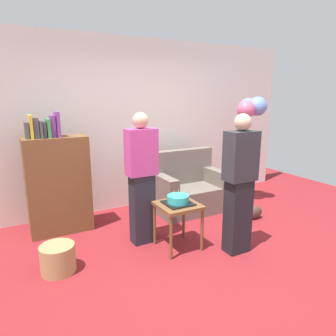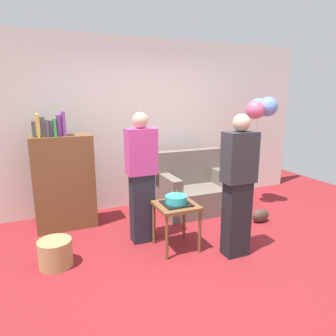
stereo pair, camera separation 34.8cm
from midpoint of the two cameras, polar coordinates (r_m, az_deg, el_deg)
The scene contains 11 objects.
ground_plane at distance 3.69m, azimuth 8.97°, elevation -16.34°, with size 8.00×8.00×0.00m, color maroon.
wall_back at distance 5.08m, azimuth -2.81°, elevation 8.06°, with size 6.00×0.10×2.70m, color silver.
couch at distance 4.94m, azimuth 6.95°, elevation -4.16°, with size 1.10×0.70×0.96m.
bookshelf at distance 4.38m, azimuth -16.75°, elevation -2.20°, with size 0.80×0.36×1.62m.
side_table at distance 3.68m, azimuth 4.27°, elevation -8.00°, with size 0.48×0.48×0.56m.
birthday_cake at distance 3.63m, azimuth 4.31°, elevation -6.03°, with size 0.32×0.32×0.17m.
person_blowing_candles at distance 3.76m, azimuth -2.31°, elevation -1.87°, with size 0.36×0.22×1.63m.
person_holding_cake at distance 3.54m, azimuth 15.69°, elevation -3.30°, with size 0.36×0.22×1.63m.
wicker_basket at distance 3.60m, azimuth -17.59°, elevation -14.95°, with size 0.36×0.36×0.30m, color #A88451.
handbag at distance 4.79m, azimuth 18.91°, elevation -8.43°, with size 0.28×0.14×0.20m, color #473328.
balloon_bunch at distance 5.16m, azimuth 18.83°, elevation 10.54°, with size 0.52×0.48×1.80m.
Camera 2 is at (-1.58, -2.77, 1.82)m, focal length 32.70 mm.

